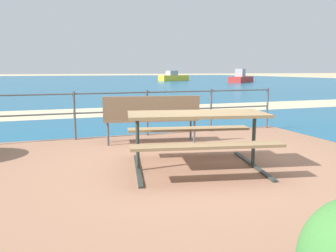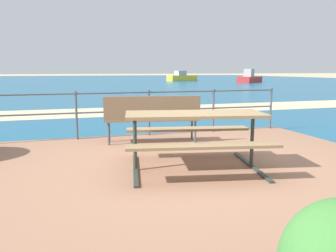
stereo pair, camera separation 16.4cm
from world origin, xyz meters
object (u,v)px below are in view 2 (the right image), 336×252
(park_bench, at_px, (152,115))
(boat_far, at_px, (250,78))
(picnic_table, at_px, (195,126))
(boat_near, at_px, (183,77))

(park_bench, relative_size, boat_far, 0.42)
(picnic_table, relative_size, boat_far, 0.50)
(park_bench, height_order, boat_near, boat_near)
(boat_far, bearing_deg, picnic_table, -160.33)
(picnic_table, xyz_separation_m, park_bench, (-0.13, 1.81, -0.06))
(picnic_table, relative_size, park_bench, 1.18)
(picnic_table, bearing_deg, boat_far, 69.54)
(park_bench, distance_m, boat_near, 39.39)
(park_bench, xyz_separation_m, boat_near, (13.79, 36.90, -0.13))
(park_bench, relative_size, boat_near, 0.38)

